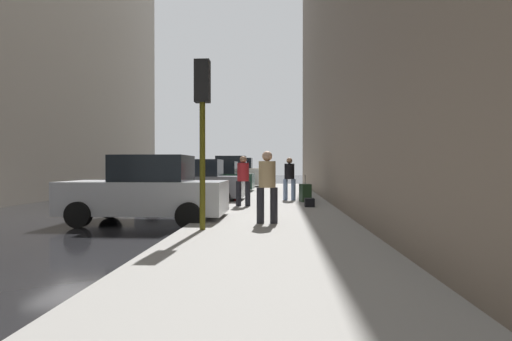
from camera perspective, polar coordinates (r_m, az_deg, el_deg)
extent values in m
plane|color=black|center=(13.52, -23.78, -5.84)|extent=(120.00, 120.00, 0.00)
cube|color=gray|center=(12.04, 2.72, -6.21)|extent=(4.00, 40.00, 0.15)
cube|color=#B7BABF|center=(10.97, -15.47, -3.66)|extent=(4.20, 1.85, 0.84)
cube|color=black|center=(10.88, -14.48, 0.26)|extent=(1.89, 1.57, 0.70)
cylinder|color=black|center=(12.35, -20.09, -4.93)|extent=(0.64, 0.22, 0.64)
cylinder|color=black|center=(10.70, -24.05, -5.78)|extent=(0.64, 0.22, 0.64)
cylinder|color=black|center=(11.54, -7.51, -5.28)|extent=(0.64, 0.22, 0.64)
cylinder|color=black|center=(9.75, -9.58, -6.35)|extent=(0.64, 0.22, 0.64)
cube|color=slate|center=(16.52, -9.02, -2.25)|extent=(4.23, 1.90, 0.84)
cube|color=black|center=(16.45, -8.34, 0.35)|extent=(1.91, 1.59, 0.70)
cylinder|color=black|center=(17.78, -12.63, -3.26)|extent=(0.64, 0.23, 0.64)
cylinder|color=black|center=(16.03, -14.54, -3.67)|extent=(0.64, 0.23, 0.64)
cylinder|color=black|center=(17.19, -3.87, -3.38)|extent=(0.64, 0.23, 0.64)
cylinder|color=black|center=(15.37, -4.83, -3.84)|extent=(0.64, 0.23, 0.64)
cube|color=#193828|center=(22.41, -5.74, -1.53)|extent=(4.24, 1.92, 0.84)
cube|color=black|center=(22.36, -5.24, 0.39)|extent=(1.92, 1.60, 0.70)
cylinder|color=black|center=(23.60, -8.61, -2.33)|extent=(0.64, 0.23, 0.64)
cylinder|color=black|center=(21.81, -9.70, -2.56)|extent=(0.64, 0.23, 0.64)
cylinder|color=black|center=(23.14, -2.00, -2.38)|extent=(0.64, 0.23, 0.64)
cylinder|color=black|center=(21.31, -2.56, -2.63)|extent=(0.64, 0.23, 0.64)
cube|color=silver|center=(27.86, -3.96, -0.86)|extent=(4.66, 2.01, 1.10)
cube|color=black|center=(27.83, -3.55, 1.15)|extent=(2.13, 1.64, 0.90)
cylinder|color=black|center=(28.96, -6.74, -1.80)|extent=(0.65, 0.24, 0.64)
cylinder|color=black|center=(27.14, -7.28, -1.96)|extent=(0.65, 0.24, 0.64)
cylinder|color=black|center=(28.70, -0.81, -1.82)|extent=(0.65, 0.24, 0.64)
cylinder|color=black|center=(26.86, -0.95, -1.98)|extent=(0.65, 0.24, 0.64)
cube|color=brown|center=(33.80, -2.67, -0.62)|extent=(4.63, 1.91, 1.10)
cube|color=black|center=(33.77, -2.34, 1.04)|extent=(2.09, 1.59, 0.90)
cylinder|color=black|center=(34.93, -4.93, -1.41)|extent=(0.64, 0.23, 0.64)
cylinder|color=black|center=(33.11, -5.43, -1.51)|extent=(0.64, 0.23, 0.64)
cylinder|color=black|center=(34.58, -0.03, -1.42)|extent=(0.64, 0.23, 0.64)
cylinder|color=black|center=(32.75, -0.27, -1.53)|extent=(0.64, 0.23, 0.64)
cylinder|color=red|center=(15.87, -2.75, -3.32)|extent=(0.22, 0.22, 0.55)
sphere|color=red|center=(15.85, -2.76, -2.13)|extent=(0.20, 0.20, 0.20)
cylinder|color=red|center=(15.88, -3.33, -3.22)|extent=(0.10, 0.09, 0.09)
cylinder|color=red|center=(15.85, -2.18, -3.22)|extent=(0.10, 0.09, 0.09)
cylinder|color=#514C0F|center=(8.54, -7.66, 3.63)|extent=(0.12, 0.12, 3.60)
cube|color=black|center=(8.72, -7.67, 12.52)|extent=(0.32, 0.24, 0.90)
sphere|color=red|center=(8.91, -7.51, 14.11)|extent=(0.14, 0.14, 0.14)
sphere|color=yellow|center=(8.85, -7.51, 12.35)|extent=(0.14, 0.14, 0.14)
sphere|color=green|center=(8.80, -7.50, 10.56)|extent=(0.14, 0.14, 0.14)
cylinder|color=#728CB2|center=(16.13, 5.36, -2.72)|extent=(0.18, 0.18, 0.85)
cylinder|color=#728CB2|center=(16.12, 4.23, -2.73)|extent=(0.18, 0.18, 0.85)
cylinder|color=black|center=(16.10, 4.80, -0.11)|extent=(0.41, 0.41, 0.62)
sphere|color=#997051|center=(16.10, 4.80, 1.42)|extent=(0.24, 0.24, 0.24)
cylinder|color=black|center=(13.60, -1.19, -3.32)|extent=(0.20, 0.20, 0.85)
cylinder|color=black|center=(13.67, -2.50, -3.30)|extent=(0.20, 0.20, 0.85)
cylinder|color=#A51E23|center=(13.61, -1.85, -0.22)|extent=(0.45, 0.45, 0.62)
sphere|color=#997051|center=(13.61, -1.85, 1.59)|extent=(0.24, 0.24, 0.24)
cylinder|color=black|center=(9.44, 0.63, -5.01)|extent=(0.20, 0.20, 0.85)
cylinder|color=black|center=(9.47, 2.57, -5.00)|extent=(0.20, 0.20, 0.85)
cylinder|color=tan|center=(9.41, 1.60, -0.55)|extent=(0.45, 0.45, 0.62)
sphere|color=tan|center=(9.42, 1.60, 2.07)|extent=(0.24, 0.24, 0.24)
cube|color=black|center=(15.47, 7.05, -3.18)|extent=(0.46, 0.62, 0.68)
cylinder|color=#333333|center=(15.44, 7.05, -1.25)|extent=(0.02, 0.02, 0.36)
cube|color=black|center=(13.56, 7.64, -4.55)|extent=(0.32, 0.44, 0.28)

